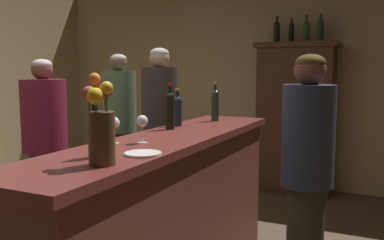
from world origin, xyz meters
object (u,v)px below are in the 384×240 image
object	(u,v)px
display_bottle_left	(277,31)
bartender	(307,174)
wine_glass_front	(113,125)
wine_bottle_syrah	(178,109)
bar_counter	(167,219)
display_cabinet	(295,116)
flower_arrangement	(101,126)
patron_redhead	(120,126)
display_bottle_midleft	(291,31)
wine_glass_mid	(142,122)
wine_bottle_merlot	(95,131)
display_bottle_center	(306,30)
patron_near_entrance	(45,143)
wine_bottle_rose	(170,109)
cheese_plate	(143,154)
display_bottle_midright	(320,29)
patron_by_cabinet	(160,129)
wine_bottle_pinot	(215,104)

from	to	relation	value
display_bottle_left	bartender	xyz separation A→B (m)	(0.86, -2.57, -1.05)
wine_glass_front	bartender	world-z (taller)	bartender
wine_bottle_syrah	bar_counter	bearing A→B (deg)	-70.35
display_cabinet	flower_arrangement	bearing A→B (deg)	-91.19
flower_arrangement	patron_redhead	size ratio (longest dim) A/B	0.24
flower_arrangement	bartender	xyz separation A→B (m)	(0.69, 1.02, -0.37)
display_bottle_midleft	wine_glass_mid	bearing A→B (deg)	-92.62
bar_counter	display_bottle_left	bearing A→B (deg)	90.97
wine_glass_front	display_bottle_left	size ratio (longest dim) A/B	0.49
wine_bottle_merlot	display_bottle_center	xyz separation A→B (m)	(0.30, 3.47, 0.73)
wine_bottle_syrah	patron_near_entrance	world-z (taller)	patron_near_entrance
patron_redhead	bartender	world-z (taller)	patron_redhead
wine_glass_front	display_bottle_center	bearing A→B (deg)	81.88
wine_bottle_rose	wine_glass_mid	bearing A→B (deg)	-77.32
cheese_plate	display_bottle_midright	xyz separation A→B (m)	(0.29, 3.32, 0.86)
display_cabinet	bar_counter	bearing A→B (deg)	-94.06
bartender	wine_bottle_syrah	bearing A→B (deg)	-17.55
display_cabinet	display_bottle_left	size ratio (longest dim) A/B	5.68
bar_counter	display_bottle_center	world-z (taller)	display_bottle_center
display_bottle_midright	wine_bottle_merlot	bearing A→B (deg)	-97.50
wine_bottle_rose	patron_near_entrance	world-z (taller)	patron_near_entrance
flower_arrangement	display_bottle_left	world-z (taller)	display_bottle_left
wine_bottle_merlot	patron_by_cabinet	xyz separation A→B (m)	(-0.70, 1.82, -0.26)
display_bottle_midleft	wine_glass_front	bearing A→B (deg)	-95.03
bar_counter	wine_glass_front	xyz separation A→B (m)	(-0.15, -0.34, 0.63)
patron_by_cabinet	wine_bottle_syrah	bearing A→B (deg)	23.12
wine_glass_mid	display_bottle_midright	world-z (taller)	display_bottle_midright
display_cabinet	wine_glass_mid	world-z (taller)	display_cabinet
bar_counter	display_bottle_center	distance (m)	3.12
display_bottle_midright	patron_by_cabinet	distance (m)	2.25
display_bottle_midright	bartender	xyz separation A→B (m)	(0.36, -2.57, -1.06)
flower_arrangement	cheese_plate	xyz separation A→B (m)	(0.04, 0.26, -0.17)
patron_redhead	wine_bottle_merlot	bearing A→B (deg)	-17.52
wine_bottle_syrah	wine_glass_mid	size ratio (longest dim) A/B	1.74
flower_arrangement	patron_redhead	distance (m)	2.56
wine_bottle_merlot	display_bottle_center	bearing A→B (deg)	85.10
bar_counter	wine_bottle_rose	bearing A→B (deg)	114.44
patron_by_cabinet	bartender	distance (m)	1.77
cheese_plate	display_bottle_left	xyz separation A→B (m)	(-0.22, 3.32, 0.86)
bar_counter	display_bottle_center	xyz separation A→B (m)	(0.30, 2.79, 1.38)
patron_near_entrance	bartender	bearing A→B (deg)	2.55
wine_glass_front	patron_by_cabinet	distance (m)	1.60
wine_bottle_syrah	display_bottle_midright	world-z (taller)	display_bottle_midright
display_cabinet	wine_bottle_pinot	size ratio (longest dim) A/B	5.74
wine_bottle_syrah	wine_bottle_rose	distance (m)	0.18
wine_glass_mid	display_bottle_left	distance (m)	3.13
display_bottle_center	bartender	size ratio (longest dim) A/B	0.19
wine_bottle_syrah	display_bottle_center	xyz separation A→B (m)	(0.47, 2.30, 0.73)
patron_by_cabinet	bartender	size ratio (longest dim) A/B	1.07
wine_bottle_rose	display_bottle_midleft	xyz separation A→B (m)	(0.26, 2.48, 0.71)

